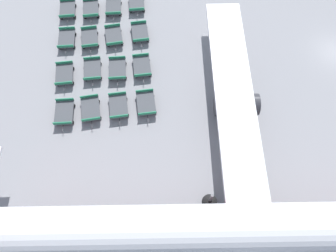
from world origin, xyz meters
TOP-DOWN VIEW (x-y plane):
  - ground_plane at (0.00, 0.00)m, footprint 500.00×500.00m
  - airplane at (19.82, -8.48)m, footprint 45.59×47.33m
  - baggage_dolly_row_near_col_a at (-2.42, -29.53)m, footprint 3.43×2.24m
  - baggage_dolly_row_near_col_b at (1.81, -28.52)m, footprint 3.42×2.16m
  - baggage_dolly_row_near_col_c at (6.37, -27.56)m, footprint 3.43×2.26m
  - baggage_dolly_row_near_col_d at (10.67, -26.44)m, footprint 3.42×2.14m
  - baggage_dolly_row_mid_a_col_a at (-2.81, -26.95)m, footprint 3.43×2.27m
  - baggage_dolly_row_mid_a_col_b at (1.43, -26.12)m, footprint 3.43×2.34m
  - baggage_dolly_row_mid_a_col_c at (5.48, -24.92)m, footprint 3.43×2.25m
  - baggage_dolly_row_mid_a_col_d at (10.01, -24.08)m, footprint 3.43×2.38m
  - baggage_dolly_row_mid_b_col_a at (-3.43, -24.48)m, footprint 3.42×2.14m
  - baggage_dolly_row_mid_b_col_b at (0.85, -23.62)m, footprint 3.43×2.38m
  - baggage_dolly_row_mid_b_col_c at (5.13, -22.42)m, footprint 3.42×2.16m
  - baggage_dolly_row_mid_b_col_d at (9.41, -21.53)m, footprint 3.43×2.30m
  - baggage_dolly_row_far_col_a at (-4.31, -21.98)m, footprint 3.42×2.18m
  - baggage_dolly_row_far_col_b at (0.07, -20.92)m, footprint 3.43×2.32m
  - baggage_dolly_row_far_col_c at (4.51, -20.03)m, footprint 3.43×2.28m
  - baggage_dolly_row_far_col_d at (8.79, -18.98)m, footprint 3.43×2.29m
  - stand_guidance_stripe at (21.41, -18.69)m, footprint 3.72×26.22m

SIDE VIEW (x-z plane):
  - ground_plane at x=0.00m, z-range 0.00..0.00m
  - stand_guidance_stripe at x=21.41m, z-range 0.00..0.01m
  - baggage_dolly_row_near_col_a at x=-2.42m, z-range 0.02..0.94m
  - baggage_dolly_row_near_col_b at x=1.81m, z-range 0.02..0.94m
  - baggage_dolly_row_near_col_c at x=6.37m, z-range 0.02..0.94m
  - baggage_dolly_row_near_col_d at x=10.67m, z-range 0.02..0.94m
  - baggage_dolly_row_mid_a_col_a at x=-2.81m, z-range 0.02..0.94m
  - baggage_dolly_row_mid_a_col_b at x=1.43m, z-range 0.02..0.94m
  - baggage_dolly_row_mid_a_col_c at x=5.48m, z-range 0.02..0.94m
  - baggage_dolly_row_mid_a_col_d at x=10.01m, z-range 0.02..0.94m
  - baggage_dolly_row_mid_b_col_a at x=-3.43m, z-range 0.02..0.94m
  - baggage_dolly_row_mid_b_col_b at x=0.85m, z-range 0.02..0.94m
  - baggage_dolly_row_mid_b_col_c at x=5.13m, z-range 0.02..0.94m
  - baggage_dolly_row_mid_b_col_d at x=9.41m, z-range 0.02..0.94m
  - baggage_dolly_row_far_col_a at x=-4.31m, z-range 0.02..0.94m
  - baggage_dolly_row_far_col_b at x=0.07m, z-range 0.02..0.94m
  - baggage_dolly_row_far_col_c at x=4.51m, z-range 0.02..0.94m
  - baggage_dolly_row_far_col_d at x=8.79m, z-range 0.02..0.94m
  - airplane at x=19.82m, z-range -3.32..9.93m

